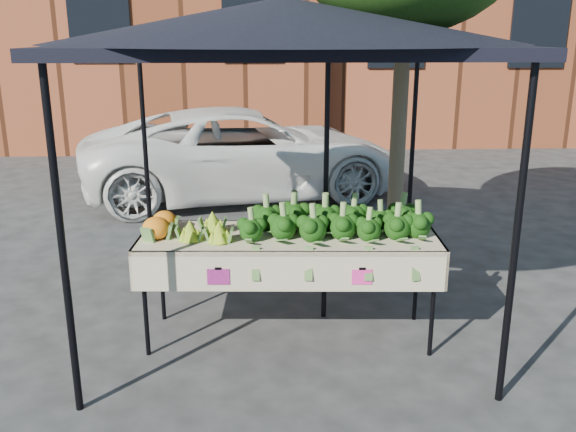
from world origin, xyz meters
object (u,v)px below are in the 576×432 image
Objects in this scene: table at (289,287)px; canopy at (284,166)px; vehicle at (243,33)px; street_tree at (402,68)px.

canopy is at bearing 92.64° from table.
street_tree is at bearing -168.07° from vehicle.
canopy reaches higher than table.
canopy is 1.51m from street_tree.
table is 0.77× the size of canopy.
table is 2.30m from street_tree.
table is at bearing -134.62° from street_tree.
canopy is at bearing 174.61° from vehicle.
vehicle reaches higher than street_tree.
street_tree reaches higher than table.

